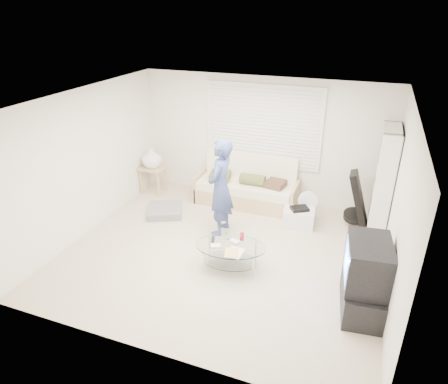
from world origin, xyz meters
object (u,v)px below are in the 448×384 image
at_px(futon_sofa, 247,188).
at_px(tv_unit, 365,278).
at_px(bookshelf, 383,181).
at_px(coffee_table, 230,250).

distance_m(futon_sofa, tv_unit, 3.45).
height_order(bookshelf, tv_unit, bookshelf).
height_order(futon_sofa, bookshelf, bookshelf).
relative_size(futon_sofa, tv_unit, 1.97).
bearing_deg(bookshelf, coffee_table, -135.67).
bearing_deg(futon_sofa, bookshelf, -4.79).
bearing_deg(coffee_table, tv_unit, -7.68).
height_order(tv_unit, coffee_table, tv_unit).
relative_size(bookshelf, tv_unit, 1.84).
distance_m(bookshelf, tv_unit, 2.33).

